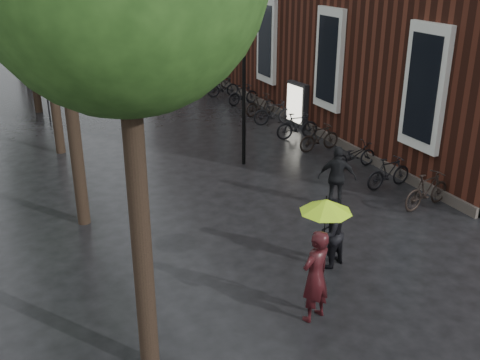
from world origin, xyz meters
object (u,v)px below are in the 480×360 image
person_black (330,233)px  pedestrian_walking (337,177)px  parked_bicycles (278,114)px  person_burgundy (315,276)px  ad_lightbox (297,105)px  lamp_post (244,88)px

person_black → pedestrian_walking: 3.22m
person_black → parked_bicycles: size_ratio=0.09×
person_burgundy → ad_lightbox: 12.94m
pedestrian_walking → lamp_post: (-0.93, 4.12, 1.69)m
person_burgundy → ad_lightbox: person_burgundy is taller
ad_lightbox → person_black: bearing=-121.4°
parked_bicycles → ad_lightbox: size_ratio=10.34×
person_black → pedestrian_walking: bearing=-146.0°
pedestrian_walking → lamp_post: size_ratio=0.41×
ad_lightbox → pedestrian_walking: bearing=-117.1°
pedestrian_walking → ad_lightbox: size_ratio=0.98×
parked_bicycles → ad_lightbox: ad_lightbox is taller
pedestrian_walking → ad_lightbox: 7.80m
ad_lightbox → lamp_post: (-3.77, -3.14, 1.68)m
ad_lightbox → lamp_post: bearing=-146.0°
person_burgundy → pedestrian_walking: size_ratio=1.07×
pedestrian_walking → ad_lightbox: (2.84, 7.26, 0.02)m
parked_bicycles → person_burgundy: bearing=-114.5°
person_black → parked_bicycles: (4.07, 10.24, -0.33)m
lamp_post → ad_lightbox: bearing=39.8°
person_burgundy → parked_bicycles: size_ratio=0.10×
ad_lightbox → lamp_post: size_ratio=0.42×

